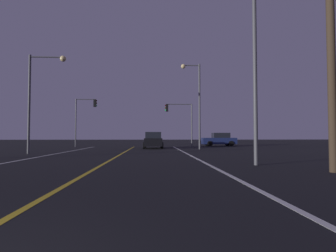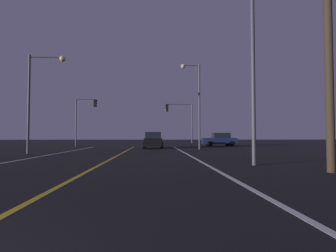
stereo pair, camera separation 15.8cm
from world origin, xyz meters
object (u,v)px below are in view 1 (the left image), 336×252
(street_lamp_right_near, at_px, (247,45))
(utility_pole_right, at_px, (330,21))
(traffic_light_near_left, at_px, (86,112))
(street_lamp_left_mid, at_px, (39,89))
(street_lamp_right_far, at_px, (195,95))
(car_crossing_side, at_px, (219,140))
(car_ahead_far, at_px, (153,140))
(traffic_light_near_right, at_px, (179,115))

(street_lamp_right_near, distance_m, utility_pole_right, 3.31)
(traffic_light_near_left, bearing_deg, utility_pole_right, -58.97)
(street_lamp_left_mid, relative_size, street_lamp_right_far, 0.87)
(car_crossing_side, relative_size, street_lamp_left_mid, 0.59)
(street_lamp_left_mid, xyz_separation_m, utility_pole_right, (14.68, -11.04, 0.71))
(street_lamp_left_mid, relative_size, utility_pole_right, 0.71)
(street_lamp_right_near, distance_m, street_lamp_right_far, 14.42)
(traffic_light_near_left, distance_m, street_lamp_right_far, 14.22)
(street_lamp_right_near, relative_size, utility_pole_right, 0.83)
(car_ahead_far, relative_size, utility_pole_right, 0.42)
(traffic_light_near_right, height_order, traffic_light_near_left, traffic_light_near_left)
(traffic_light_near_right, bearing_deg, traffic_light_near_left, -0.00)
(utility_pole_right, bearing_deg, traffic_light_near_right, 97.52)
(utility_pole_right, bearing_deg, traffic_light_near_left, 121.03)
(traffic_light_near_left, height_order, utility_pole_right, utility_pole_right)
(traffic_light_near_left, height_order, street_lamp_left_mid, street_lamp_left_mid)
(car_crossing_side, xyz_separation_m, utility_pole_right, (-2.20, -25.45, 4.58))
(car_ahead_far, distance_m, utility_pole_right, 20.94)
(traffic_light_near_left, relative_size, street_lamp_left_mid, 0.80)
(car_ahead_far, relative_size, street_lamp_left_mid, 0.59)
(car_ahead_far, distance_m, street_lamp_right_far, 6.52)
(traffic_light_near_right, bearing_deg, street_lamp_right_near, 92.59)
(car_ahead_far, height_order, street_lamp_left_mid, street_lamp_left_mid)
(car_ahead_far, bearing_deg, traffic_light_near_left, 60.45)
(car_ahead_far, xyz_separation_m, street_lamp_right_far, (4.08, -2.54, 4.40))
(street_lamp_right_near, height_order, street_lamp_left_mid, street_lamp_right_near)
(car_ahead_far, distance_m, traffic_light_near_left, 9.98)
(street_lamp_right_far, height_order, utility_pole_right, utility_pole_right)
(street_lamp_left_mid, bearing_deg, car_ahead_far, 45.07)
(traffic_light_near_right, xyz_separation_m, traffic_light_near_left, (-11.29, 0.00, 0.31))
(traffic_light_near_left, bearing_deg, street_lamp_left_mid, -90.94)
(utility_pole_right, bearing_deg, street_lamp_right_far, 97.51)
(street_lamp_left_mid, bearing_deg, traffic_light_near_right, 48.53)
(street_lamp_right_near, bearing_deg, street_lamp_left_mid, -34.45)
(traffic_light_near_right, distance_m, utility_pole_right, 24.31)
(traffic_light_near_right, relative_size, street_lamp_right_far, 0.63)
(traffic_light_near_left, xyz_separation_m, street_lamp_right_near, (12.27, -21.59, 1.09))
(traffic_light_near_right, xyz_separation_m, street_lamp_right_near, (0.98, -21.59, 1.40))
(traffic_light_near_right, relative_size, street_lamp_left_mid, 0.73)
(traffic_light_near_right, distance_m, street_lamp_right_far, 7.35)
(street_lamp_left_mid, distance_m, utility_pole_right, 18.38)
(car_ahead_far, bearing_deg, street_lamp_left_mid, 135.07)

